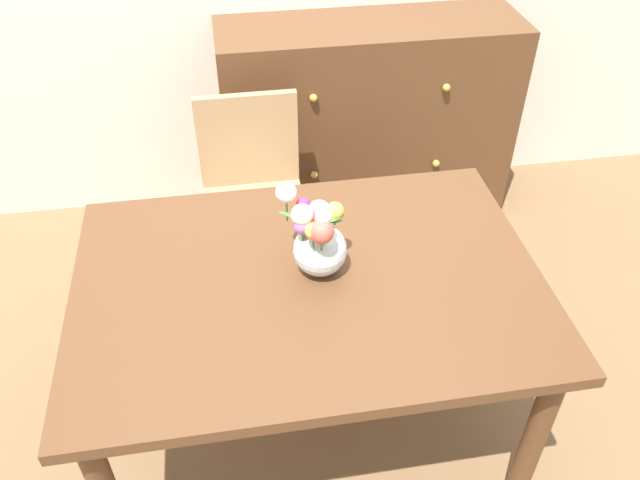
{
  "coord_description": "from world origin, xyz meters",
  "views": [
    {
      "loc": [
        -0.2,
        -1.41,
        2.1
      ],
      "look_at": [
        0.04,
        0.03,
        0.87
      ],
      "focal_mm": 36.13,
      "sensor_mm": 36.0,
      "label": 1
    }
  ],
  "objects_px": {
    "dresser": "(366,123)",
    "chair_far": "(253,188)",
    "dining_table": "(309,300)",
    "flower_vase": "(317,238)"
  },
  "relations": [
    {
      "from": "dresser",
      "to": "chair_far",
      "type": "bearing_deg",
      "value": -140.71
    },
    {
      "from": "chair_far",
      "to": "dresser",
      "type": "xyz_separation_m",
      "value": [
        0.6,
        0.49,
        -0.02
      ]
    },
    {
      "from": "chair_far",
      "to": "flower_vase",
      "type": "height_order",
      "value": "flower_vase"
    },
    {
      "from": "dresser",
      "to": "flower_vase",
      "type": "distance_m",
      "value": 1.43
    },
    {
      "from": "dining_table",
      "to": "dresser",
      "type": "height_order",
      "value": "dresser"
    },
    {
      "from": "dining_table",
      "to": "chair_far",
      "type": "height_order",
      "value": "chair_far"
    },
    {
      "from": "dresser",
      "to": "flower_vase",
      "type": "relative_size",
      "value": 5.08
    },
    {
      "from": "chair_far",
      "to": "dining_table",
      "type": "bearing_deg",
      "value": 97.79
    },
    {
      "from": "dining_table",
      "to": "dresser",
      "type": "relative_size",
      "value": 1.01
    },
    {
      "from": "dining_table",
      "to": "flower_vase",
      "type": "relative_size",
      "value": 5.14
    }
  ]
}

